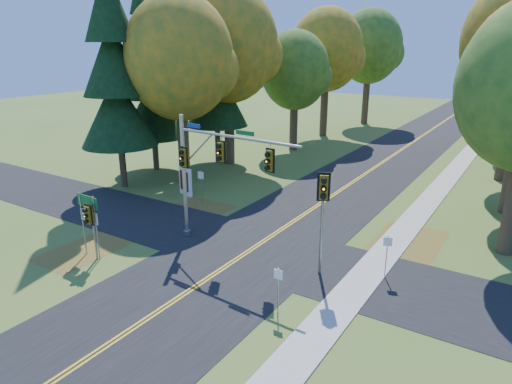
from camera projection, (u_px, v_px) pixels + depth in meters
The scene contains 25 objects.
ground at pixel (233, 262), 23.09m from camera, with size 160.00×160.00×0.00m, color #446022.
road_main at pixel (233, 262), 23.09m from camera, with size 8.00×160.00×0.02m, color black.
road_cross at pixel (254, 248), 24.69m from camera, with size 60.00×6.00×0.02m, color black.
centerline_left at pixel (231, 261), 23.13m from camera, with size 0.10×160.00×0.01m, color gold.
centerline_right at pixel (234, 262), 23.03m from camera, with size 0.10×160.00×0.01m, color gold.
sidewalk_east at pixel (348, 297), 19.91m from camera, with size 1.60×160.00×0.06m, color #9E998E.
leaf_patch_w_near at pixel (187, 214), 29.62m from camera, with size 4.00×6.00×0.00m, color brown.
leaf_patch_e at pixel (401, 250), 24.41m from camera, with size 3.50×8.00×0.00m, color brown.
leaf_patch_w_far at pixel (87, 249), 24.52m from camera, with size 3.00×5.00×0.00m, color brown.
tree_w_a at pixel (181, 59), 33.34m from camera, with size 8.00×8.00×14.15m.
tree_w_b at pixel (229, 45), 38.90m from camera, with size 8.60×8.60×15.38m.
tree_w_c at pixel (296, 71), 45.09m from camera, with size 6.80×6.80×11.91m.
tree_w_d at pixel (328, 50), 51.80m from camera, with size 8.20×8.20×14.56m.
tree_w_e at pixel (370, 47), 59.82m from camera, with size 8.40×8.40×14.97m.
pine_a at pixel (113, 63), 32.46m from camera, with size 5.60×5.60×19.48m.
pine_b at pixel (150, 74), 37.54m from camera, with size 5.60×5.60×17.31m.
pine_c at pixel (215, 54), 39.54m from camera, with size 5.60×5.60×20.56m.
traffic_mast at pixel (209, 165), 23.86m from camera, with size 7.67×0.92×6.97m.
east_signal_pole at pixel (323, 199), 20.59m from camera, with size 0.55×0.68×5.12m.
ped_signal_pole at pixel (90, 219), 22.61m from camera, with size 0.48×0.55×3.03m.
route_sign_cluster at pixel (89, 213), 23.01m from camera, with size 1.59×0.18×3.41m.
info_kiosk at pixel (185, 181), 33.04m from camera, with size 1.46×0.69×2.05m.
reg_sign_e_north at pixel (387, 249), 21.18m from camera, with size 0.39×0.16×2.13m.
reg_sign_e_south at pixel (278, 283), 18.34m from camera, with size 0.39×0.06×2.05m.
reg_sign_w at pixel (201, 181), 30.87m from camera, with size 0.46×0.08×2.42m.
Camera 1 is at (12.22, -16.91, 10.58)m, focal length 32.00 mm.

